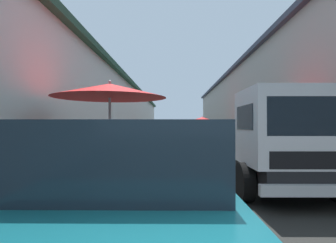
% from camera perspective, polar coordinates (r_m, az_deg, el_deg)
% --- Properties ---
extents(ground, '(90.00, 90.00, 0.00)m').
position_cam_1_polar(ground, '(14.75, 4.06, -6.23)').
color(ground, '#282826').
extents(building_left_whitewash, '(49.80, 7.50, 4.41)m').
position_cam_1_polar(building_left_whitewash, '(18.13, -19.78, 1.84)').
color(building_left_whitewash, silver).
rests_on(building_left_whitewash, ground).
extents(building_right_concrete, '(49.80, 7.50, 5.70)m').
position_cam_1_polar(building_right_concrete, '(18.75, 26.36, 3.77)').
color(building_right_concrete, '#A39E93').
rests_on(building_right_concrete, ground).
extents(fruit_stall_mid_lane, '(2.50, 2.50, 2.41)m').
position_cam_1_polar(fruit_stall_mid_lane, '(6.22, -11.83, 3.07)').
color(fruit_stall_mid_lane, '#9E9EA3').
rests_on(fruit_stall_mid_lane, ground).
extents(fruit_stall_near_right, '(2.57, 2.57, 2.46)m').
position_cam_1_polar(fruit_stall_near_right, '(9.64, 21.43, 2.21)').
color(fruit_stall_near_right, '#9E9EA3').
rests_on(fruit_stall_near_right, ground).
extents(fruit_stall_near_left, '(2.35, 2.35, 2.08)m').
position_cam_1_polar(fruit_stall_near_left, '(20.63, 7.11, -0.44)').
color(fruit_stall_near_left, '#9E9EA3').
rests_on(fruit_stall_near_left, ground).
extents(hatchback_car, '(3.93, 1.95, 1.45)m').
position_cam_1_polar(hatchback_car, '(2.84, -6.92, -14.51)').
color(hatchback_car, '#0F4C56').
rests_on(hatchback_car, ground).
extents(delivery_truck, '(4.95, 2.03, 2.08)m').
position_cam_1_polar(delivery_truck, '(6.21, 21.77, -4.14)').
color(delivery_truck, black).
rests_on(delivery_truck, ground).
extents(vendor_by_crates, '(0.60, 0.30, 1.53)m').
position_cam_1_polar(vendor_by_crates, '(13.59, -7.15, -3.01)').
color(vendor_by_crates, navy).
rests_on(vendor_by_crates, ground).
extents(parked_scooter, '(1.67, 0.56, 1.14)m').
position_cam_1_polar(parked_scooter, '(16.67, 12.00, -4.04)').
color(parked_scooter, black).
rests_on(parked_scooter, ground).
extents(plastic_stool, '(0.30, 0.30, 0.43)m').
position_cam_1_polar(plastic_stool, '(13.29, 0.82, -5.43)').
color(plastic_stool, '#194CB2').
rests_on(plastic_stool, ground).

